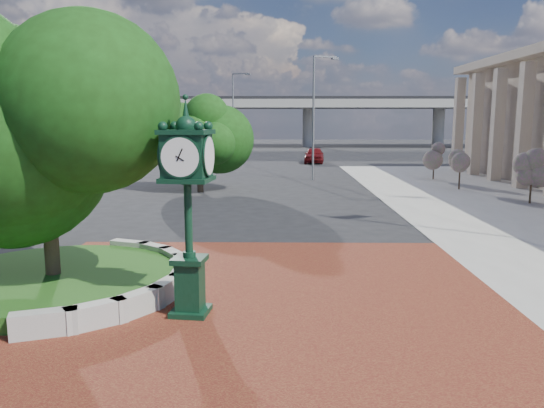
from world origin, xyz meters
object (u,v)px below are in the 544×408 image
at_px(post_clock, 188,199).
at_px(street_lamp_near, 316,108).
at_px(street_lamp_far, 235,110).
at_px(parked_car, 314,155).

bearing_deg(post_clock, street_lamp_near, 80.49).
bearing_deg(street_lamp_far, post_clock, -86.48).
xyz_separation_m(parked_car, street_lamp_far, (-7.91, 2.45, 4.39)).
distance_m(street_lamp_near, street_lamp_far, 18.46).
height_order(post_clock, street_lamp_near, street_lamp_near).
bearing_deg(street_lamp_near, parked_car, 86.75).
bearing_deg(street_lamp_far, street_lamp_near, -67.44).
height_order(street_lamp_near, street_lamp_far, street_lamp_far).
bearing_deg(parked_car, street_lamp_near, -87.25).
relative_size(post_clock, street_lamp_near, 0.55).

